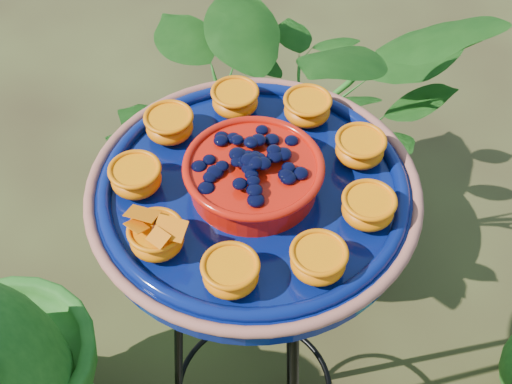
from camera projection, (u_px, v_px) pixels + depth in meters
tripod_stand at (254, 331)px, 1.24m from camera, size 0.33×0.34×0.86m
feeder_dish at (254, 189)px, 0.96m from camera, size 0.45×0.45×0.10m
shrub_back_left at (277, 132)px, 1.68m from camera, size 1.04×1.05×0.89m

